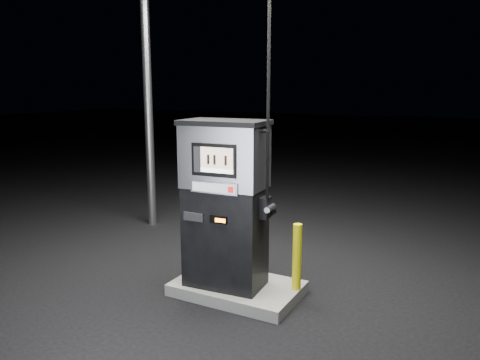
% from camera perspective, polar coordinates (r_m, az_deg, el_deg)
% --- Properties ---
extents(ground, '(80.00, 80.00, 0.00)m').
position_cam_1_polar(ground, '(6.30, -0.32, -13.69)').
color(ground, black).
rests_on(ground, ground).
extents(pump_island, '(1.60, 1.00, 0.15)m').
position_cam_1_polar(pump_island, '(6.26, -0.32, -13.07)').
color(pump_island, slate).
rests_on(pump_island, ground).
extents(fuel_dispenser, '(1.18, 0.70, 4.39)m').
position_cam_1_polar(fuel_dispenser, '(5.85, -1.81, -2.78)').
color(fuel_dispenser, black).
rests_on(fuel_dispenser, pump_island).
extents(bollard_left, '(0.15, 0.15, 0.85)m').
position_cam_1_polar(bollard_left, '(6.46, -6.05, -7.57)').
color(bollard_left, yellow).
rests_on(bollard_left, pump_island).
extents(bollard_right, '(0.13, 0.13, 0.85)m').
position_cam_1_polar(bollard_right, '(5.95, 6.96, -9.28)').
color(bollard_right, yellow).
rests_on(bollard_right, pump_island).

